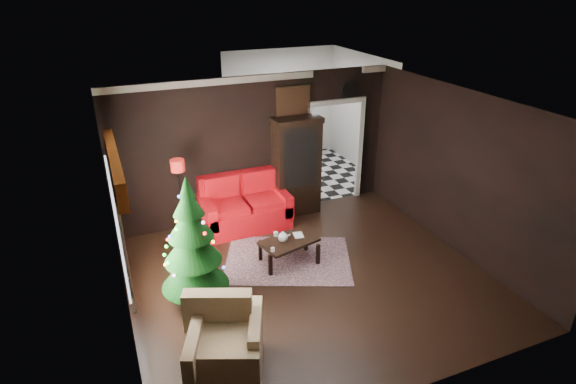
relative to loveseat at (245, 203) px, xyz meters
name	(u,v)px	position (x,y,z in m)	size (l,w,h in m)	color
floor	(310,279)	(0.40, -2.05, -0.50)	(5.50, 5.50, 0.00)	black
ceiling	(314,107)	(0.40, -2.05, 2.30)	(5.50, 5.50, 0.00)	white
wall_back	(256,148)	(0.40, 0.45, 0.90)	(5.50, 5.50, 0.00)	black
wall_front	(414,296)	(0.40, -4.55, 0.90)	(5.50, 5.50, 0.00)	black
wall_left	(117,236)	(-2.35, -2.05, 0.90)	(5.50, 5.50, 0.00)	black
wall_right	(459,173)	(3.15, -2.05, 0.90)	(5.50, 5.50, 0.00)	black
doorway	(334,154)	(2.10, 0.45, 0.55)	(1.10, 0.10, 2.10)	silver
left_window	(118,225)	(-2.31, -1.85, 0.95)	(0.05, 1.60, 1.40)	white
valance	(115,166)	(-2.23, -1.85, 1.77)	(0.12, 2.10, 0.35)	#9F4A14
kitchen_floor	(303,175)	(2.10, 1.95, -0.50)	(3.00, 3.00, 0.00)	silver
kitchen_window	(281,93)	(2.10, 3.40, 1.20)	(0.70, 0.06, 0.70)	white
rug	(288,260)	(0.29, -1.41, -0.49)	(2.09, 1.52, 0.01)	#352B32
loveseat	(245,203)	(0.00, 0.00, 0.00)	(1.70, 0.90, 1.00)	#9B0806
curio_cabinet	(296,168)	(1.15, 0.22, 0.45)	(0.90, 0.45, 1.90)	black
floor_lamp	(181,201)	(-1.20, -0.13, 0.33)	(0.26, 0.26, 1.54)	black
christmas_tree	(192,241)	(-1.39, -1.96, 0.55)	(0.97, 0.97, 1.86)	black
armchair	(226,339)	(-1.34, -3.38, -0.04)	(0.90, 0.90, 0.92)	tan
coffee_table	(289,251)	(0.28, -1.48, -0.28)	(0.93, 0.56, 0.42)	black
teapot	(283,237)	(0.17, -1.48, 0.01)	(0.18, 0.18, 0.17)	white
cup_a	(276,234)	(0.13, -1.25, -0.04)	(0.08, 0.08, 0.07)	white
cup_b	(273,249)	(-0.09, -1.69, -0.04)	(0.07, 0.07, 0.06)	white
book	(294,231)	(0.41, -1.39, 0.03)	(0.16, 0.02, 0.21)	tan
wall_clock	(349,89)	(2.35, 0.40, 1.88)	(0.32, 0.32, 0.06)	white
painting	(293,101)	(1.15, 0.41, 1.75)	(0.62, 0.05, 0.52)	#A96E40
kitchen_counter	(285,143)	(2.10, 3.15, -0.05)	(1.80, 0.60, 0.90)	silver
kitchen_table	(297,166)	(1.80, 1.65, -0.12)	(0.70, 0.70, 0.75)	brown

